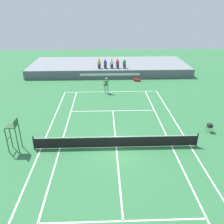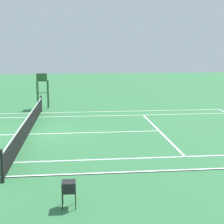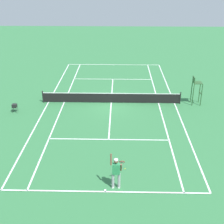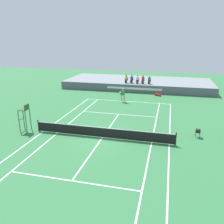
{
  "view_description": "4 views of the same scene",
  "coord_description": "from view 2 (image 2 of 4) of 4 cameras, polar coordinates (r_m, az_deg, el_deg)",
  "views": [
    {
      "loc": [
        -0.83,
        -14.33,
        9.58
      ],
      "look_at": [
        -0.17,
        4.04,
        1.0
      ],
      "focal_mm": 37.26,
      "sensor_mm": 36.0,
      "label": 1
    },
    {
      "loc": [
        16.09,
        2.34,
        4.1
      ],
      "look_at": [
        -0.17,
        4.04,
        1.0
      ],
      "focal_mm": 54.13,
      "sensor_mm": 36.0,
      "label": 2
    },
    {
      "loc": [
        -0.68,
        24.89,
        10.6
      ],
      "look_at": [
        -0.17,
        4.04,
        1.0
      ],
      "focal_mm": 49.87,
      "sensor_mm": 36.0,
      "label": 3
    },
    {
      "loc": [
        5.12,
        -17.26,
        8.06
      ],
      "look_at": [
        -0.17,
        4.04,
        1.0
      ],
      "focal_mm": 37.37,
      "sensor_mm": 36.0,
      "label": 4
    }
  ],
  "objects": [
    {
      "name": "court",
      "position": [
        16.77,
        -13.83,
        -3.7
      ],
      "size": [
        11.08,
        23.88,
        0.03
      ],
      "color": "#337542",
      "rests_on": "ground"
    },
    {
      "name": "net",
      "position": [
        16.65,
        -13.91,
        -1.99
      ],
      "size": [
        11.98,
        0.1,
        1.07
      ],
      "color": "black",
      "rests_on": "ground"
    },
    {
      "name": "ball_hopper",
      "position": [
        9.04,
        -7.32,
        -12.33
      ],
      "size": [
        0.36,
        0.36,
        0.7
      ],
      "color": "black",
      "rests_on": "ground"
    },
    {
      "name": "tennis_ball",
      "position": [
        19.15,
        17.18,
        -2.01
      ],
      "size": [
        0.07,
        0.07,
        0.07
      ],
      "primitive_type": "sphere",
      "color": "#D1E533",
      "rests_on": "ground"
    },
    {
      "name": "umpire_chair",
      "position": [
        23.55,
        -11.67,
        4.31
      ],
      "size": [
        0.77,
        0.77,
        2.44
      ],
      "color": "#2D562D",
      "rests_on": "ground"
    },
    {
      "name": "ground_plane",
      "position": [
        16.77,
        -13.83,
        -3.73
      ],
      "size": [
        80.0,
        80.0,
        0.0
      ],
      "primitive_type": "plane",
      "color": "#337542"
    }
  ]
}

